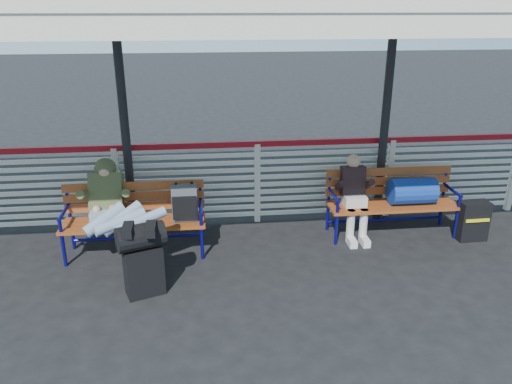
{
  "coord_description": "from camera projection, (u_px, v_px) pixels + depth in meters",
  "views": [
    {
      "loc": [
        -0.79,
        -4.93,
        3.06
      ],
      "look_at": [
        -0.12,
        1.0,
        0.81
      ],
      "focal_mm": 35.0,
      "sensor_mm": 36.0,
      "label": 1
    }
  ],
  "objects": [
    {
      "name": "ground",
      "position": [
        276.0,
        287.0,
        5.75
      ],
      "size": [
        60.0,
        60.0,
        0.0
      ],
      "primitive_type": "plane",
      "color": "black",
      "rests_on": "ground"
    },
    {
      "name": "fence",
      "position": [
        257.0,
        179.0,
        7.28
      ],
      "size": [
        12.08,
        0.08,
        1.24
      ],
      "color": "silver",
      "rests_on": "ground"
    },
    {
      "name": "canopy",
      "position": [
        268.0,
        6.0,
        5.48
      ],
      "size": [
        12.6,
        3.6,
        3.16
      ],
      "color": "silver",
      "rests_on": "ground"
    },
    {
      "name": "luggage_stack",
      "position": [
        143.0,
        257.0,
        5.48
      ],
      "size": [
        0.58,
        0.44,
        0.85
      ],
      "rotation": [
        0.0,
        0.0,
        0.34
      ],
      "color": "black",
      "rests_on": "ground"
    },
    {
      "name": "bench_left",
      "position": [
        149.0,
        210.0,
        6.39
      ],
      "size": [
        1.8,
        0.56,
        0.92
      ],
      "color": "#9C471E",
      "rests_on": "ground"
    },
    {
      "name": "bench_right",
      "position": [
        403.0,
        193.0,
        6.91
      ],
      "size": [
        1.8,
        0.56,
        0.92
      ],
      "color": "#9C471E",
      "rests_on": "ground"
    },
    {
      "name": "traveler_man",
      "position": [
        117.0,
        213.0,
        5.99
      ],
      "size": [
        0.93,
        1.63,
        0.77
      ],
      "color": "#8493B2",
      "rests_on": "ground"
    },
    {
      "name": "companion_person",
      "position": [
        354.0,
        196.0,
        6.84
      ],
      "size": [
        0.32,
        0.66,
        1.15
      ],
      "color": "beige",
      "rests_on": "ground"
    },
    {
      "name": "suitcase_side",
      "position": [
        472.0,
        221.0,
        6.84
      ],
      "size": [
        0.41,
        0.25,
        0.55
      ],
      "rotation": [
        0.0,
        0.0,
        0.03
      ],
      "color": "black",
      "rests_on": "ground"
    }
  ]
}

